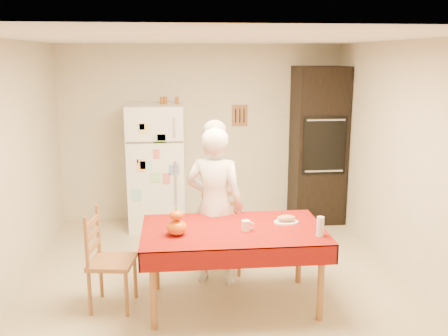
{
  "coord_description": "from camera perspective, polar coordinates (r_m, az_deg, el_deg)",
  "views": [
    {
      "loc": [
        -0.4,
        -4.86,
        2.34
      ],
      "look_at": [
        0.11,
        0.2,
        1.19
      ],
      "focal_mm": 40.0,
      "sensor_mm": 36.0,
      "label": 1
    }
  ],
  "objects": [
    {
      "name": "pumpkin_lower",
      "position": [
        4.53,
        -5.44,
        -6.78
      ],
      "size": [
        0.19,
        0.19,
        0.14
      ],
      "primitive_type": "ellipsoid",
      "color": "red",
      "rests_on": "dining_table"
    },
    {
      "name": "pumpkin_upper",
      "position": [
        4.49,
        -5.47,
        -5.39
      ],
      "size": [
        0.12,
        0.12,
        0.09
      ],
      "primitive_type": "ellipsoid",
      "color": "#C33504",
      "rests_on": "pumpkin_lower"
    },
    {
      "name": "oven_cabinet",
      "position": [
        7.19,
        10.69,
        2.57
      ],
      "size": [
        0.7,
        0.62,
        2.2
      ],
      "color": "black",
      "rests_on": "floor"
    },
    {
      "name": "coffee_mug",
      "position": [
        4.62,
        2.51,
        -6.6
      ],
      "size": [
        0.08,
        0.08,
        0.1
      ],
      "primitive_type": "cylinder",
      "color": "white",
      "rests_on": "dining_table"
    },
    {
      "name": "spice_jar_right",
      "position": [
        6.81,
        -5.4,
        7.7
      ],
      "size": [
        0.05,
        0.05,
        0.1
      ],
      "primitive_type": "cylinder",
      "color": "brown",
      "rests_on": "refrigerator"
    },
    {
      "name": "floor",
      "position": [
        5.4,
        -1.02,
        -12.92
      ],
      "size": [
        4.5,
        4.5,
        0.0
      ],
      "primitive_type": "plane",
      "color": "tan",
      "rests_on": "ground"
    },
    {
      "name": "seated_woman",
      "position": [
        5.13,
        -1.04,
        -4.37
      ],
      "size": [
        0.7,
        0.58,
        1.66
      ],
      "primitive_type": "imported",
      "rotation": [
        0.0,
        0.0,
        2.8
      ],
      "color": "silver",
      "rests_on": "floor"
    },
    {
      "name": "bread_plate",
      "position": [
        4.87,
        7.12,
        -6.16
      ],
      "size": [
        0.24,
        0.24,
        0.02
      ],
      "primitive_type": "cylinder",
      "color": "white",
      "rests_on": "dining_table"
    },
    {
      "name": "dining_table",
      "position": [
        4.71,
        1.06,
        -7.72
      ],
      "size": [
        1.7,
        1.0,
        0.76
      ],
      "color": "brown",
      "rests_on": "floor"
    },
    {
      "name": "chair_left",
      "position": [
        4.86,
        -13.45,
        -9.77
      ],
      "size": [
        0.46,
        0.48,
        0.95
      ],
      "rotation": [
        0.0,
        0.0,
        1.42
      ],
      "color": "brown",
      "rests_on": "floor"
    },
    {
      "name": "spice_jar_left",
      "position": [
        6.81,
        -7.11,
        7.66
      ],
      "size": [
        0.05,
        0.05,
        0.1
      ],
      "primitive_type": "cylinder",
      "color": "#924D1A",
      "rests_on": "refrigerator"
    },
    {
      "name": "chair_far",
      "position": [
        5.55,
        -0.42,
        -6.56
      ],
      "size": [
        0.42,
        0.4,
        0.95
      ],
      "rotation": [
        0.0,
        0.0,
        0.0
      ],
      "color": "brown",
      "rests_on": "floor"
    },
    {
      "name": "room_shell",
      "position": [
        4.93,
        -1.09,
        4.35
      ],
      "size": [
        4.02,
        4.52,
        2.51
      ],
      "color": "beige",
      "rests_on": "ground"
    },
    {
      "name": "wine_glass",
      "position": [
        4.56,
        10.94,
        -6.56
      ],
      "size": [
        0.07,
        0.07,
        0.18
      ],
      "primitive_type": "cylinder",
      "color": "silver",
      "rests_on": "dining_table"
    },
    {
      "name": "refrigerator",
      "position": [
        6.9,
        -7.76,
        0.14
      ],
      "size": [
        0.75,
        0.74,
        1.7
      ],
      "color": "white",
      "rests_on": "floor"
    },
    {
      "name": "spice_jar_mid",
      "position": [
        6.81,
        -6.72,
        7.67
      ],
      "size": [
        0.05,
        0.05,
        0.1
      ],
      "primitive_type": "cylinder",
      "color": "brown",
      "rests_on": "refrigerator"
    },
    {
      "name": "bread_loaf",
      "position": [
        4.86,
        7.13,
        -5.71
      ],
      "size": [
        0.18,
        0.1,
        0.06
      ],
      "primitive_type": "ellipsoid",
      "color": "#A1734F",
      "rests_on": "bread_plate"
    }
  ]
}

